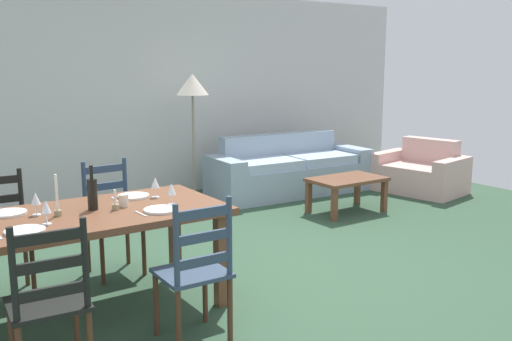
% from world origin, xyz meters
% --- Properties ---
extents(ground_plane, '(9.60, 9.60, 0.02)m').
position_xyz_m(ground_plane, '(0.00, 0.00, -0.01)').
color(ground_plane, '#304D36').
extents(wall_far, '(9.60, 0.16, 2.70)m').
position_xyz_m(wall_far, '(0.00, 3.30, 1.35)').
color(wall_far, silver).
rests_on(wall_far, ground_plane).
extents(dining_table, '(1.90, 0.96, 0.75)m').
position_xyz_m(dining_table, '(-1.42, 0.06, 0.66)').
color(dining_table, brown).
rests_on(dining_table, ground_plane).
extents(dining_chair_near_left, '(0.45, 0.43, 0.96)m').
position_xyz_m(dining_chair_near_left, '(-1.87, -0.69, 0.48)').
color(dining_chair_near_left, black).
rests_on(dining_chair_near_left, ground_plane).
extents(dining_chair_near_right, '(0.43, 0.41, 0.96)m').
position_xyz_m(dining_chair_near_right, '(-0.98, -0.71, 0.48)').
color(dining_chair_near_right, '#314359').
rests_on(dining_chair_near_right, ground_plane).
extents(dining_chair_far_left, '(0.45, 0.43, 0.96)m').
position_xyz_m(dining_chair_far_left, '(-1.86, 0.78, 0.48)').
color(dining_chair_far_left, black).
rests_on(dining_chair_far_left, ground_plane).
extents(dining_chair_far_right, '(0.43, 0.41, 0.96)m').
position_xyz_m(dining_chair_far_right, '(-0.98, 0.79, 0.48)').
color(dining_chair_far_right, navy).
rests_on(dining_chair_far_right, ground_plane).
extents(dinner_plate_near_left, '(0.24, 0.24, 0.02)m').
position_xyz_m(dinner_plate_near_left, '(-1.87, -0.19, 0.76)').
color(dinner_plate_near_left, white).
rests_on(dinner_plate_near_left, dining_table).
extents(dinner_plate_near_right, '(0.24, 0.24, 0.02)m').
position_xyz_m(dinner_plate_near_right, '(-0.97, -0.19, 0.76)').
color(dinner_plate_near_right, white).
rests_on(dinner_plate_near_right, dining_table).
extents(fork_near_right, '(0.03, 0.17, 0.01)m').
position_xyz_m(fork_near_right, '(-1.12, -0.19, 0.75)').
color(fork_near_right, silver).
rests_on(fork_near_right, dining_table).
extents(dinner_plate_far_left, '(0.24, 0.24, 0.02)m').
position_xyz_m(dinner_plate_far_left, '(-1.87, 0.31, 0.76)').
color(dinner_plate_far_left, white).
rests_on(dinner_plate_far_left, dining_table).
extents(dinner_plate_far_right, '(0.24, 0.24, 0.02)m').
position_xyz_m(dinner_plate_far_right, '(-0.97, 0.31, 0.76)').
color(dinner_plate_far_right, white).
rests_on(dinner_plate_far_right, dining_table).
extents(fork_far_right, '(0.03, 0.17, 0.01)m').
position_xyz_m(fork_far_right, '(-1.12, 0.31, 0.75)').
color(fork_far_right, silver).
rests_on(fork_far_right, dining_table).
extents(wine_bottle, '(0.07, 0.07, 0.32)m').
position_xyz_m(wine_bottle, '(-1.35, 0.11, 0.87)').
color(wine_bottle, black).
rests_on(wine_bottle, dining_table).
extents(wine_glass_near_left, '(0.06, 0.06, 0.16)m').
position_xyz_m(wine_glass_near_left, '(-1.72, -0.09, 0.86)').
color(wine_glass_near_left, white).
rests_on(wine_glass_near_left, dining_table).
extents(wine_glass_near_right, '(0.06, 0.06, 0.16)m').
position_xyz_m(wine_glass_near_right, '(-0.83, -0.07, 0.86)').
color(wine_glass_near_right, white).
rests_on(wine_glass_near_right, dining_table).
extents(wine_glass_far_left, '(0.06, 0.06, 0.16)m').
position_xyz_m(wine_glass_far_left, '(-1.72, 0.18, 0.86)').
color(wine_glass_far_left, white).
rests_on(wine_glass_far_left, dining_table).
extents(wine_glass_far_right, '(0.06, 0.06, 0.16)m').
position_xyz_m(wine_glass_far_right, '(-0.83, 0.21, 0.86)').
color(wine_glass_far_right, white).
rests_on(wine_glass_far_right, dining_table).
extents(coffee_cup_primary, '(0.07, 0.07, 0.09)m').
position_xyz_m(coffee_cup_primary, '(-1.14, 0.07, 0.80)').
color(coffee_cup_primary, beige).
rests_on(coffee_cup_primary, dining_table).
extents(candle_tall, '(0.05, 0.05, 0.29)m').
position_xyz_m(candle_tall, '(-1.60, 0.08, 0.83)').
color(candle_tall, '#998C66').
rests_on(candle_tall, dining_table).
extents(candle_short, '(0.05, 0.05, 0.15)m').
position_xyz_m(candle_short, '(-1.22, 0.02, 0.79)').
color(candle_short, '#998C66').
rests_on(candle_short, dining_table).
extents(couch, '(2.32, 0.93, 0.80)m').
position_xyz_m(couch, '(2.08, 2.36, 0.29)').
color(couch, '#95A8BB').
rests_on(couch, ground_plane).
extents(coffee_table, '(0.90, 0.56, 0.42)m').
position_xyz_m(coffee_table, '(2.05, 1.15, 0.36)').
color(coffee_table, brown).
rests_on(coffee_table, ground_plane).
extents(armchair_upholstered, '(1.00, 1.29, 0.72)m').
position_xyz_m(armchair_upholstered, '(3.70, 1.41, 0.25)').
color(armchair_upholstered, beige).
rests_on(armchair_upholstered, ground_plane).
extents(standing_lamp, '(0.40, 0.40, 1.64)m').
position_xyz_m(standing_lamp, '(0.73, 2.55, 1.41)').
color(standing_lamp, '#332D28').
rests_on(standing_lamp, ground_plane).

